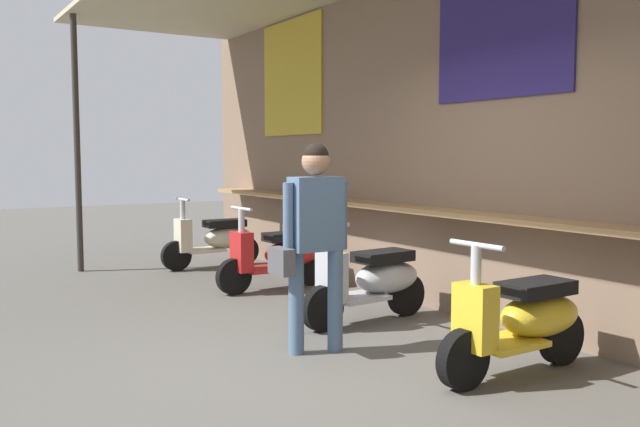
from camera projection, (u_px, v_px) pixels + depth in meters
The scene contains 7 objects.
ground_plane at pixel (323, 365), 4.93m from camera, with size 33.98×33.98×0.00m, color #56544F.
market_stall_facade at pixel (504, 100), 5.72m from camera, with size 12.14×2.84×3.57m.
scooter_cream at pixel (217, 239), 9.23m from camera, with size 0.46×1.40×0.97m.
scooter_red at pixel (279, 255), 7.71m from camera, with size 0.46×1.40×0.97m.
scooter_silver at pixel (373, 280), 6.19m from camera, with size 0.50×1.40×0.97m.
scooter_yellow at pixel (524, 320), 4.70m from camera, with size 0.46×1.40×0.97m.
shopper_with_handbag at pixel (314, 227), 5.16m from camera, with size 0.26×0.64×1.63m.
Camera 1 is at (4.07, -2.57, 1.53)m, focal length 37.80 mm.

